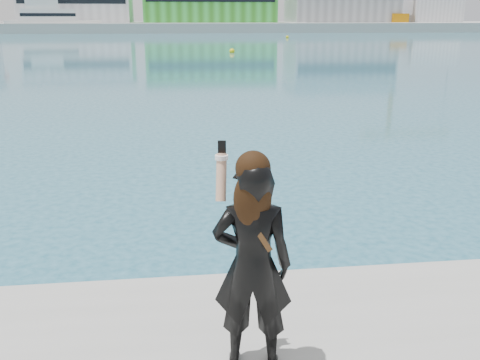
# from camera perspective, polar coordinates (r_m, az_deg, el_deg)

# --- Properties ---
(far_quay) EXTENTS (320.00, 40.00, 2.00)m
(far_quay) POSITION_cam_1_polar(r_m,az_deg,el_deg) (133.79, -6.92, 15.93)
(far_quay) COLOR #9E9E99
(far_quay) RESTS_ON ground
(warehouse_white) EXTENTS (24.48, 15.35, 9.50)m
(warehouse_white) POSITION_cam_1_polar(r_m,az_deg,el_deg) (133.46, -16.97, 17.82)
(warehouse_white) COLOR silver
(warehouse_white) RESTS_ON far_quay
(ancillary_shed) EXTENTS (12.00, 10.00, 6.00)m
(ancillary_shed) POSITION_cam_1_polar(r_m,az_deg,el_deg) (144.25, 19.68, 16.76)
(ancillary_shed) COLOR silver
(ancillary_shed) RESTS_ON far_quay
(flagpole_right) EXTENTS (1.28, 0.16, 8.00)m
(flagpole_right) POSITION_cam_1_polar(r_m,az_deg,el_deg) (126.92, 3.59, 18.46)
(flagpole_right) COLOR silver
(flagpole_right) RESTS_ON far_quay
(motor_yacht) EXTENTS (19.48, 8.69, 8.79)m
(motor_yacht) POSITION_cam_1_polar(r_m,az_deg,el_deg) (120.89, -19.47, 15.72)
(motor_yacht) COLOR white
(motor_yacht) RESTS_ON ground
(buoy_near) EXTENTS (0.50, 0.50, 0.50)m
(buoy_near) POSITION_cam_1_polar(r_m,az_deg,el_deg) (88.72, 5.06, 14.85)
(buoy_near) COLOR yellow
(buoy_near) RESTS_ON ground
(buoy_extra) EXTENTS (0.50, 0.50, 0.50)m
(buoy_extra) POSITION_cam_1_polar(r_m,az_deg,el_deg) (51.70, -0.85, 13.41)
(buoy_extra) COLOR yellow
(buoy_extra) RESTS_ON ground
(woman) EXTENTS (0.61, 0.46, 1.62)m
(woman) POSITION_cam_1_polar(r_m,az_deg,el_deg) (3.75, 1.31, -8.48)
(woman) COLOR black
(woman) RESTS_ON near_quay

